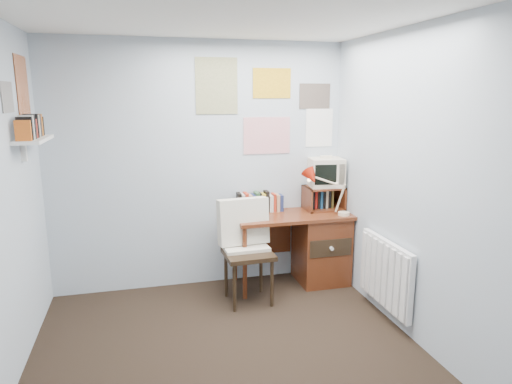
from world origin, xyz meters
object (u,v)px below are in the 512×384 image
at_px(desk_chair, 248,254).
at_px(tv_riser, 324,198).
at_px(radiator, 386,273).
at_px(crt_tv, 326,171).
at_px(wall_shelf, 34,140).
at_px(desk, 316,245).
at_px(desk_lamp, 345,195).

bearing_deg(desk_chair, tv_riser, 21.59).
relative_size(tv_riser, radiator, 0.50).
bearing_deg(crt_tv, tv_riser, -130.57).
bearing_deg(desk_chair, crt_tv, 22.08).
bearing_deg(wall_shelf, desk, 8.40).
relative_size(radiator, wall_shelf, 1.29).
distance_m(desk_chair, radiator, 1.27).
distance_m(crt_tv, radiator, 1.31).
relative_size(desk_chair, tv_riser, 2.40).
bearing_deg(radiator, wall_shelf, 169.11).
distance_m(desk_chair, desk_lamp, 1.16).
height_order(desk, crt_tv, crt_tv).
distance_m(desk_lamp, radiator, 0.94).
distance_m(desk_lamp, tv_riser, 0.31).
bearing_deg(desk_chair, wall_shelf, 179.99).
distance_m(desk_chair, crt_tv, 1.26).
bearing_deg(desk_lamp, desk, 151.72).
bearing_deg(desk_chair, radiator, -32.05).
distance_m(desk, desk_lamp, 0.64).
bearing_deg(tv_riser, desk_chair, -155.96).
bearing_deg(wall_shelf, desk_chair, 2.44).
bearing_deg(desk_lamp, tv_riser, 119.85).
xyz_separation_m(tv_riser, crt_tv, (0.02, 0.02, 0.29)).
height_order(desk_chair, wall_shelf, wall_shelf).
relative_size(desk_chair, radiator, 1.20).
relative_size(desk_lamp, tv_riser, 1.07).
height_order(desk, radiator, desk).
bearing_deg(crt_tv, radiator, -74.25).
bearing_deg(wall_shelf, radiator, -10.89).
xyz_separation_m(desk_chair, desk_lamp, (1.04, 0.13, 0.49)).
bearing_deg(tv_riser, crt_tv, 41.60).
xyz_separation_m(desk_lamp, radiator, (0.06, -0.76, -0.55)).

